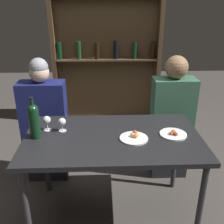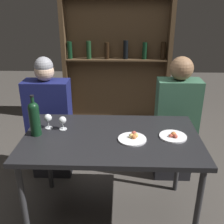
{
  "view_description": "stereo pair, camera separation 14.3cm",
  "coord_description": "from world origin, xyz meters",
  "px_view_note": "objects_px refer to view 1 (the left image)",
  "views": [
    {
      "loc": [
        -0.08,
        -1.77,
        1.72
      ],
      "look_at": [
        0.0,
        0.12,
        0.92
      ],
      "focal_mm": 42.0,
      "sensor_mm": 36.0,
      "label": 1
    },
    {
      "loc": [
        0.07,
        -1.77,
        1.72
      ],
      "look_at": [
        0.0,
        0.12,
        0.92
      ],
      "focal_mm": 42.0,
      "sensor_mm": 36.0,
      "label": 2
    }
  ],
  "objects_px": {
    "seated_person_left": "(45,125)",
    "seated_person_right": "(171,122)",
    "food_plate_0": "(134,137)",
    "wine_glass_1": "(62,122)",
    "food_plate_1": "(173,134)",
    "wine_bottle": "(34,120)",
    "wine_glass_0": "(47,121)"
  },
  "relations": [
    {
      "from": "wine_glass_0",
      "to": "food_plate_1",
      "type": "height_order",
      "value": "wine_glass_0"
    },
    {
      "from": "wine_glass_1",
      "to": "seated_person_right",
      "type": "xyz_separation_m",
      "value": [
        1.01,
        0.48,
        -0.24
      ]
    },
    {
      "from": "seated_person_left",
      "to": "food_plate_0",
      "type": "bearing_deg",
      "value": -37.94
    },
    {
      "from": "seated_person_left",
      "to": "seated_person_right",
      "type": "bearing_deg",
      "value": 0.0
    },
    {
      "from": "wine_bottle",
      "to": "wine_glass_0",
      "type": "xyz_separation_m",
      "value": [
        0.07,
        0.12,
        -0.06
      ]
    },
    {
      "from": "seated_person_left",
      "to": "seated_person_right",
      "type": "height_order",
      "value": "seated_person_right"
    },
    {
      "from": "wine_glass_1",
      "to": "seated_person_right",
      "type": "height_order",
      "value": "seated_person_right"
    },
    {
      "from": "food_plate_0",
      "to": "seated_person_left",
      "type": "xyz_separation_m",
      "value": [
        -0.81,
        0.63,
        -0.19
      ]
    },
    {
      "from": "wine_glass_0",
      "to": "food_plate_0",
      "type": "height_order",
      "value": "wine_glass_0"
    },
    {
      "from": "seated_person_left",
      "to": "seated_person_right",
      "type": "distance_m",
      "value": 1.26
    },
    {
      "from": "wine_glass_1",
      "to": "food_plate_1",
      "type": "relative_size",
      "value": 0.54
    },
    {
      "from": "seated_person_right",
      "to": "seated_person_left",
      "type": "bearing_deg",
      "value": 180.0
    },
    {
      "from": "wine_glass_0",
      "to": "food_plate_1",
      "type": "distance_m",
      "value": 0.99
    },
    {
      "from": "food_plate_0",
      "to": "food_plate_1",
      "type": "distance_m",
      "value": 0.31
    },
    {
      "from": "wine_glass_1",
      "to": "seated_person_left",
      "type": "bearing_deg",
      "value": 117.59
    },
    {
      "from": "food_plate_0",
      "to": "seated_person_left",
      "type": "height_order",
      "value": "seated_person_left"
    },
    {
      "from": "wine_bottle",
      "to": "food_plate_0",
      "type": "relative_size",
      "value": 1.51
    },
    {
      "from": "wine_bottle",
      "to": "wine_glass_1",
      "type": "distance_m",
      "value": 0.22
    },
    {
      "from": "wine_bottle",
      "to": "wine_glass_1",
      "type": "relative_size",
      "value": 2.89
    },
    {
      "from": "wine_glass_0",
      "to": "seated_person_left",
      "type": "distance_m",
      "value": 0.54
    },
    {
      "from": "food_plate_0",
      "to": "seated_person_left",
      "type": "distance_m",
      "value": 1.04
    },
    {
      "from": "wine_glass_0",
      "to": "food_plate_0",
      "type": "distance_m",
      "value": 0.7
    },
    {
      "from": "wine_glass_0",
      "to": "wine_glass_1",
      "type": "distance_m",
      "value": 0.12
    },
    {
      "from": "wine_glass_0",
      "to": "food_plate_1",
      "type": "bearing_deg",
      "value": -6.96
    },
    {
      "from": "wine_glass_0",
      "to": "seated_person_left",
      "type": "bearing_deg",
      "value": 105.69
    },
    {
      "from": "wine_glass_1",
      "to": "food_plate_1",
      "type": "height_order",
      "value": "wine_glass_1"
    },
    {
      "from": "food_plate_0",
      "to": "seated_person_right",
      "type": "relative_size",
      "value": 0.17
    },
    {
      "from": "seated_person_left",
      "to": "seated_person_right",
      "type": "xyz_separation_m",
      "value": [
        1.26,
        0.0,
        0.01
      ]
    },
    {
      "from": "food_plate_1",
      "to": "seated_person_right",
      "type": "relative_size",
      "value": 0.16
    },
    {
      "from": "wine_glass_1",
      "to": "food_plate_1",
      "type": "distance_m",
      "value": 0.87
    },
    {
      "from": "wine_glass_1",
      "to": "food_plate_1",
      "type": "bearing_deg",
      "value": -6.69
    },
    {
      "from": "food_plate_0",
      "to": "food_plate_1",
      "type": "relative_size",
      "value": 1.02
    }
  ]
}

